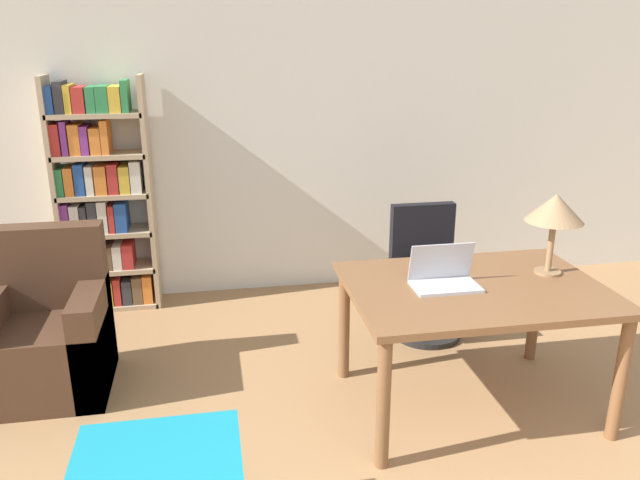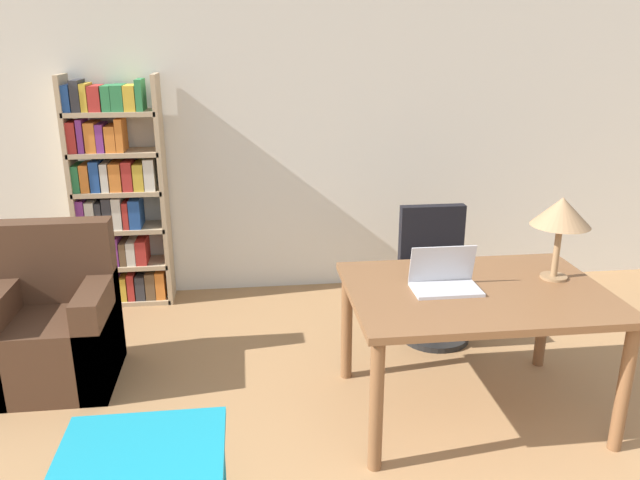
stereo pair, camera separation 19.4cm
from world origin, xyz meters
The scene contains 8 objects.
wall_back centered at (0.00, 4.53, 1.35)m, with size 8.00×0.06×2.70m.
desk centered at (0.72, 2.49, 0.66)m, with size 1.41×1.01×0.76m.
laptop centered at (0.54, 2.52, 0.81)m, with size 0.36×0.22×0.23m.
table_lamp centered at (1.21, 2.59, 1.14)m, with size 0.33×0.33×0.47m.
office_chair centered at (0.80, 3.45, 0.44)m, with size 0.49×0.49×0.93m.
side_table_blue centered at (-0.96, 1.60, 0.45)m, with size 0.65×0.53×0.53m.
armchair centered at (-1.73, 3.13, 0.33)m, with size 0.72×0.65×0.98m.
bookshelf centered at (-1.52, 4.34, 0.86)m, with size 0.71×0.28×1.81m.
Camera 1 is at (-0.70, -0.51, 2.08)m, focal length 35.00 mm.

